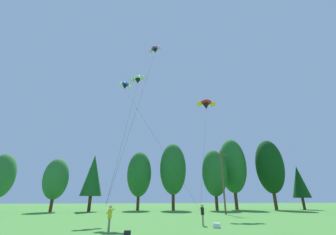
# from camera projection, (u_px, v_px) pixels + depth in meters

# --- Properties ---
(treeline_tree_b) EXTENTS (4.56, 4.56, 10.24)m
(treeline_tree_b) POSITION_uv_depth(u_px,v_px,m) (2.00, 175.00, 40.40)
(treeline_tree_b) COLOR #472D19
(treeline_tree_b) RESTS_ON ground_plane
(treeline_tree_c) EXTENTS (4.23, 4.23, 9.01)m
(treeline_tree_c) POSITION_uv_depth(u_px,v_px,m) (56.00, 179.00, 38.49)
(treeline_tree_c) COLOR #472D19
(treeline_tree_c) RESTS_ON ground_plane
(treeline_tree_d) EXTENTS (3.77, 3.77, 9.84)m
(treeline_tree_d) POSITION_uv_depth(u_px,v_px,m) (93.00, 175.00, 39.55)
(treeline_tree_d) COLOR #472D19
(treeline_tree_d) RESTS_ON ground_plane
(treeline_tree_e) EXTENTS (4.88, 4.88, 11.40)m
(treeline_tree_e) POSITION_uv_depth(u_px,v_px,m) (139.00, 174.00, 44.35)
(treeline_tree_e) COLOR #472D19
(treeline_tree_e) RESTS_ON ground_plane
(treeline_tree_f) EXTENTS (5.37, 5.37, 13.24)m
(treeline_tree_f) POSITION_uv_depth(u_px,v_px,m) (173.00, 168.00, 45.01)
(treeline_tree_f) COLOR #472D19
(treeline_tree_f) RESTS_ON ground_plane
(treeline_tree_g) EXTENTS (4.95, 4.95, 11.65)m
(treeline_tree_g) POSITION_uv_depth(u_px,v_px,m) (214.00, 173.00, 43.75)
(treeline_tree_g) COLOR #472D19
(treeline_tree_g) RESTS_ON ground_plane
(treeline_tree_h) EXTENTS (5.81, 5.81, 14.84)m
(treeline_tree_h) POSITION_uv_depth(u_px,v_px,m) (232.00, 165.00, 47.72)
(treeline_tree_h) COLOR #472D19
(treeline_tree_h) RESTS_ON ground_plane
(treeline_tree_i) EXTENTS (5.67, 5.67, 14.33)m
(treeline_tree_i) POSITION_uv_depth(u_px,v_px,m) (270.00, 166.00, 46.56)
(treeline_tree_i) COLOR #472D19
(treeline_tree_i) RESTS_ON ground_plane
(treeline_tree_j) EXTENTS (3.54, 3.54, 8.80)m
(treeline_tree_j) POSITION_uv_depth(u_px,v_px,m) (299.00, 182.00, 46.39)
(treeline_tree_j) COLOR #472D19
(treeline_tree_j) RESTS_ON ground_plane
(utility_pole) EXTENTS (2.20, 0.26, 9.21)m
(utility_pole) POSITION_uv_depth(u_px,v_px,m) (223.00, 179.00, 32.59)
(utility_pole) COLOR brown
(utility_pole) RESTS_ON ground_plane
(kite_flyer_near) EXTENTS (0.54, 0.58, 1.69)m
(kite_flyer_near) POSITION_uv_depth(u_px,v_px,m) (110.00, 216.00, 14.98)
(kite_flyer_near) COLOR gray
(kite_flyer_near) RESTS_ON ground_plane
(kite_flyer_mid) EXTENTS (0.39, 0.60, 1.69)m
(kite_flyer_mid) POSITION_uv_depth(u_px,v_px,m) (203.00, 213.00, 18.26)
(kite_flyer_mid) COLOR gray
(kite_flyer_mid) RESTS_ON ground_plane
(parafoil_kite_high_purple) EXTENTS (4.67, 10.14, 21.38)m
(parafoil_kite_high_purple) POSITION_uv_depth(u_px,v_px,m) (155.00, 50.00, 31.54)
(parafoil_kite_high_purple) COLOR purple
(parafoil_kite_mid_blue_white) EXTENTS (9.35, 12.39, 18.37)m
(parafoil_kite_mid_blue_white) POSITION_uv_depth(u_px,v_px,m) (125.00, 86.00, 34.34)
(parafoil_kite_mid_blue_white) COLOR blue
(parafoil_kite_far_white) EXTENTS (2.70, 13.32, 18.28)m
(parafoil_kite_far_white) POSITION_uv_depth(u_px,v_px,m) (138.00, 79.00, 33.02)
(parafoil_kite_far_white) COLOR white
(parafoil_kite_low_red_yellow) EXTENTS (6.92, 13.00, 16.53)m
(parafoil_kite_low_red_yellow) POSITION_uv_depth(u_px,v_px,m) (206.00, 104.00, 35.98)
(parafoil_kite_low_red_yellow) COLOR red
(backpack) EXTENTS (0.39, 0.36, 0.40)m
(backpack) POSITION_uv_depth(u_px,v_px,m) (127.00, 234.00, 12.40)
(backpack) COLOR black
(backpack) RESTS_ON ground_plane
(picnic_cooler) EXTENTS (0.63, 0.55, 0.34)m
(picnic_cooler) POSITION_uv_depth(u_px,v_px,m) (217.00, 225.00, 16.70)
(picnic_cooler) COLOR white
(picnic_cooler) RESTS_ON ground_plane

